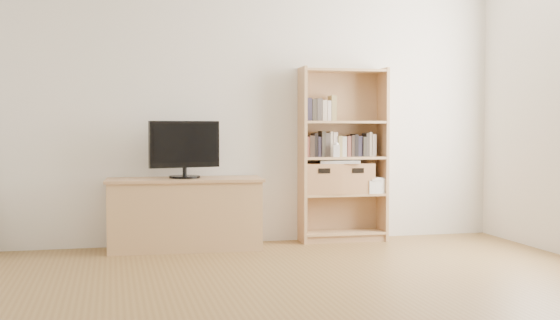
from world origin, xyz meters
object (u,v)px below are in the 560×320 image
object	(u,v)px
basket_left	(321,178)
basket_right	(353,178)
baby_monitor	(336,151)
television	(184,150)
bookshelf	(343,155)
laptop	(339,162)
tv_stand	(185,215)

from	to	relation	value
basket_left	basket_right	distance (m)	0.31
baby_monitor	basket_right	world-z (taller)	baby_monitor
basket_left	basket_right	size ratio (longest dim) A/B	1.01
basket_left	basket_right	world-z (taller)	basket_left
television	basket_left	world-z (taller)	television
baby_monitor	basket_left	bearing A→B (deg)	156.72
baby_monitor	basket_left	size ratio (longest dim) A/B	0.33
television	basket_right	xyz separation A→B (m)	(1.55, 0.09, -0.28)
television	basket_right	world-z (taller)	television
television	baby_monitor	distance (m)	1.36
bookshelf	laptop	size ratio (longest dim) A/B	4.42
tv_stand	basket_left	bearing A→B (deg)	8.16
baby_monitor	television	bearing A→B (deg)	-166.88
bookshelf	basket_left	bearing A→B (deg)	-178.81
tv_stand	bookshelf	world-z (taller)	bookshelf
television	baby_monitor	xyz separation A→B (m)	(1.36, 0.01, -0.02)
bookshelf	television	size ratio (longest dim) A/B	2.58
basket_left	bookshelf	bearing A→B (deg)	2.85
tv_stand	television	xyz separation A→B (m)	(0.00, 0.00, 0.56)
tv_stand	television	distance (m)	0.56
television	baby_monitor	world-z (taller)	television
television	laptop	bearing A→B (deg)	-9.26
baby_monitor	laptop	xyz separation A→B (m)	(0.05, 0.07, -0.10)
tv_stand	basket_right	world-z (taller)	basket_right
basket_left	television	bearing A→B (deg)	-172.03
bookshelf	basket_left	distance (m)	0.30
tv_stand	bookshelf	distance (m)	1.54
tv_stand	laptop	size ratio (longest dim) A/B	3.56
basket_right	laptop	xyz separation A→B (m)	(-0.14, -0.01, 0.15)
bookshelf	television	xyz separation A→B (m)	(-1.45, -0.10, 0.06)
basket_left	basket_right	bearing A→B (deg)	1.66
basket_left	laptop	distance (m)	0.23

